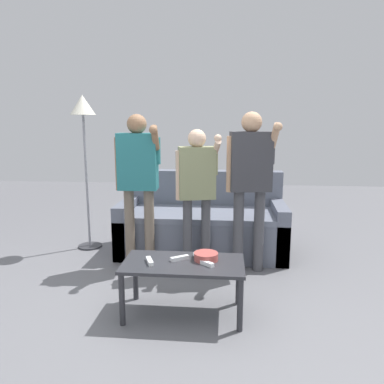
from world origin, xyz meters
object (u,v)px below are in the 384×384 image
(game_remote_nunchuk, at_px, (196,254))
(player_center, at_px, (197,183))
(game_remote_wand_far, at_px, (205,263))
(game_remote_wand_spare, at_px, (150,261))
(couch, at_px, (202,225))
(snack_bowl, at_px, (206,256))
(player_right, at_px, (250,173))
(player_left, at_px, (138,173))
(coffee_table, at_px, (183,269))
(floor_lamp, at_px, (83,121))
(game_remote_wand_near, at_px, (180,258))

(game_remote_nunchuk, height_order, player_center, player_center)
(game_remote_wand_far, relative_size, game_remote_wand_spare, 0.98)
(couch, xyz_separation_m, snack_bowl, (0.12, -1.42, 0.15))
(player_center, relative_size, player_right, 0.90)
(player_left, bearing_deg, snack_bowl, -50.22)
(player_right, bearing_deg, game_remote_wand_spare, -129.86)
(coffee_table, distance_m, game_remote_wand_spare, 0.27)
(coffee_table, bearing_deg, snack_bowl, 19.04)
(player_right, relative_size, game_remote_wand_spare, 10.49)
(coffee_table, relative_size, game_remote_wand_far, 6.28)
(player_right, bearing_deg, coffee_table, -120.81)
(snack_bowl, bearing_deg, game_remote_wand_spare, -166.67)
(game_remote_nunchuk, bearing_deg, game_remote_wand_spare, -154.96)
(snack_bowl, relative_size, player_right, 0.12)
(player_right, height_order, game_remote_wand_far, player_right)
(couch, distance_m, game_remote_wand_far, 1.52)
(game_remote_nunchuk, height_order, player_right, player_right)
(couch, height_order, game_remote_nunchuk, couch)
(coffee_table, height_order, game_remote_wand_far, game_remote_wand_far)
(game_remote_nunchuk, relative_size, player_right, 0.06)
(game_remote_wand_far, bearing_deg, player_left, 126.88)
(snack_bowl, height_order, game_remote_wand_far, snack_bowl)
(snack_bowl, height_order, player_left, player_left)
(couch, bearing_deg, snack_bowl, -84.98)
(player_center, bearing_deg, snack_bowl, -80.51)
(game_remote_nunchuk, relative_size, floor_lamp, 0.05)
(coffee_table, height_order, game_remote_wand_spare, game_remote_wand_spare)
(couch, bearing_deg, coffee_table, -91.80)
(snack_bowl, xyz_separation_m, floor_lamp, (-1.48, 1.41, 1.03))
(player_center, distance_m, player_right, 0.53)
(player_left, bearing_deg, game_remote_wand_spare, -72.45)
(game_remote_wand_near, xyz_separation_m, game_remote_wand_far, (0.20, -0.08, -0.00))
(game_remote_nunchuk, bearing_deg, player_right, 60.26)
(floor_lamp, bearing_deg, coffee_table, -48.31)
(game_remote_nunchuk, relative_size, game_remote_wand_far, 0.59)
(snack_bowl, xyz_separation_m, game_remote_nunchuk, (-0.08, 0.06, -0.01))
(coffee_table, relative_size, player_left, 0.60)
(game_remote_wand_near, bearing_deg, player_center, 85.86)
(snack_bowl, bearing_deg, game_remote_wand_near, -175.48)
(game_remote_nunchuk, bearing_deg, couch, 91.89)
(snack_bowl, xyz_separation_m, game_remote_wand_spare, (-0.42, -0.10, -0.01))
(game_remote_wand_spare, bearing_deg, game_remote_nunchuk, 25.04)
(couch, bearing_deg, floor_lamp, -179.75)
(snack_bowl, bearing_deg, player_center, 99.49)
(game_remote_nunchuk, distance_m, player_right, 1.07)
(floor_lamp, distance_m, game_remote_wand_far, 2.35)
(game_remote_wand_near, height_order, game_remote_wand_spare, same)
(player_right, height_order, game_remote_wand_spare, player_right)
(game_remote_nunchuk, xyz_separation_m, floor_lamp, (-1.40, 1.35, 1.04))
(snack_bowl, bearing_deg, game_remote_wand_far, -92.36)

